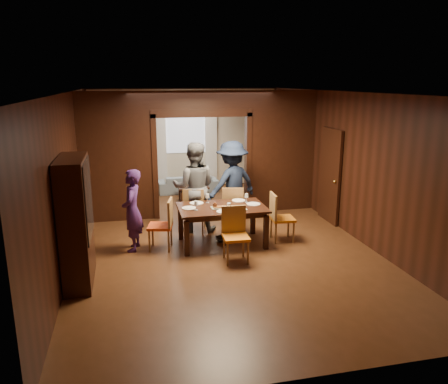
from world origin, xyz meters
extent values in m
plane|color=#4C2B15|center=(0.00, 0.00, 0.00)|extent=(9.00, 9.00, 0.00)
cube|color=silver|center=(0.00, 0.00, 2.90)|extent=(5.50, 9.00, 0.02)
cube|color=black|center=(0.00, 4.50, 1.45)|extent=(5.50, 0.02, 2.90)
cube|color=black|center=(-2.75, 0.00, 1.45)|extent=(0.02, 9.00, 2.90)
cube|color=black|center=(2.75, 0.00, 1.45)|extent=(0.02, 9.00, 2.90)
cube|color=black|center=(-1.93, 1.60, 1.20)|extent=(1.65, 0.15, 2.40)
cube|color=black|center=(1.93, 1.60, 1.20)|extent=(1.65, 0.15, 2.40)
cube|color=black|center=(0.00, 1.60, 2.65)|extent=(5.50, 0.15, 0.50)
cube|color=beige|center=(0.00, 4.47, 1.45)|extent=(5.40, 0.04, 2.85)
imported|color=#3D1D57|center=(-1.66, -0.32, 0.77)|extent=(0.47, 0.62, 1.55)
imported|color=#525459|center=(-0.37, 0.51, 0.95)|extent=(1.05, 0.90, 1.90)
imported|color=#162038|center=(0.49, 0.70, 0.93)|extent=(1.38, 1.11, 1.87)
imported|color=#8196A9|center=(-0.05, 3.85, 0.25)|extent=(1.71, 0.70, 0.49)
imported|color=black|center=(0.08, -0.27, 0.80)|extent=(0.32, 0.32, 0.08)
cube|color=black|center=(0.03, -0.40, 0.38)|extent=(1.67, 1.04, 0.76)
cube|color=black|center=(-0.04, 2.84, 0.20)|extent=(0.80, 0.50, 0.40)
cube|color=black|center=(-2.53, -1.50, 1.00)|extent=(0.40, 1.20, 2.00)
cube|color=black|center=(2.70, 0.50, 1.05)|extent=(0.06, 0.90, 2.10)
cube|color=silver|center=(0.00, 4.44, 1.70)|extent=(1.20, 0.03, 1.30)
cube|color=white|center=(-0.75, 4.40, 1.25)|extent=(0.35, 0.06, 2.40)
cube|color=white|center=(0.75, 4.40, 1.25)|extent=(0.35, 0.06, 2.40)
cylinder|color=silver|center=(-0.61, -0.37, 0.77)|extent=(0.27, 0.27, 0.01)
cylinder|color=white|center=(-0.41, -0.05, 0.77)|extent=(0.27, 0.27, 0.01)
cylinder|color=white|center=(0.45, -0.05, 0.77)|extent=(0.27, 0.27, 0.01)
cylinder|color=white|center=(0.67, -0.37, 0.77)|extent=(0.27, 0.27, 0.01)
cylinder|color=silver|center=(-0.01, -0.73, 0.77)|extent=(0.27, 0.27, 0.01)
cube|color=gray|center=(-0.05, -0.49, 0.78)|extent=(0.30, 0.20, 0.04)
cube|color=gray|center=(0.29, -0.66, 0.78)|extent=(0.30, 0.20, 0.04)
cylinder|color=white|center=(0.10, -0.66, 0.83)|extent=(0.07, 0.07, 0.14)
camera|label=1|loc=(-1.70, -8.27, 3.12)|focal=35.00mm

